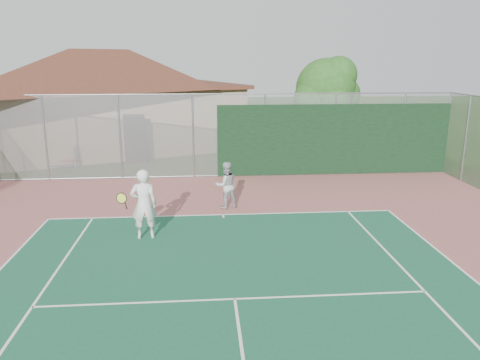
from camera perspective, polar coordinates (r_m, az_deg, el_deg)
name	(u,v)px	position (r m, az deg, el deg)	size (l,w,h in m)	color
back_fence	(267,138)	(19.84, 3.33, 5.18)	(20.08, 0.11, 3.53)	gray
clubhouse	(103,89)	(27.60, -16.35, 10.56)	(17.43, 14.70, 6.40)	tan
bleachers	(51,154)	(23.83, -22.08, 2.97)	(2.82, 1.75, 1.03)	#AD3C28
tree	(327,91)	(24.82, 10.59, 10.67)	(3.62, 3.43, 5.04)	#332112
player_white_front	(144,205)	(13.18, -11.68, -2.96)	(1.09, 0.66, 1.97)	silver
player_grey_back	(226,186)	(15.60, -1.73, -0.70)	(0.91, 0.80, 1.57)	#AEB1B3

